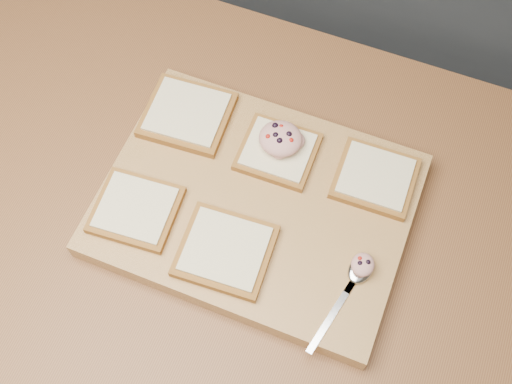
# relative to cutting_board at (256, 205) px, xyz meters

# --- Properties ---
(ground) EXTENTS (4.00, 4.00, 0.00)m
(ground) POSITION_rel_cutting_board_xyz_m (-0.02, -0.03, -0.92)
(ground) COLOR #515459
(ground) RESTS_ON ground
(island_counter) EXTENTS (2.00, 0.80, 0.90)m
(island_counter) POSITION_rel_cutting_board_xyz_m (-0.02, -0.03, -0.46)
(island_counter) COLOR slate
(island_counter) RESTS_ON ground
(cutting_board) EXTENTS (0.45, 0.34, 0.04)m
(cutting_board) POSITION_rel_cutting_board_xyz_m (0.00, 0.00, 0.00)
(cutting_board) COLOR tan
(cutting_board) RESTS_ON island_counter
(bread_far_left) EXTENTS (0.14, 0.13, 0.02)m
(bread_far_left) POSITION_rel_cutting_board_xyz_m (-0.16, 0.10, 0.03)
(bread_far_left) COLOR brown
(bread_far_left) RESTS_ON cutting_board
(bread_far_center) EXTENTS (0.12, 0.11, 0.02)m
(bread_far_center) POSITION_rel_cutting_board_xyz_m (0.00, 0.09, 0.03)
(bread_far_center) COLOR brown
(bread_far_center) RESTS_ON cutting_board
(bread_far_right) EXTENTS (0.12, 0.11, 0.02)m
(bread_far_right) POSITION_rel_cutting_board_xyz_m (0.15, 0.10, 0.03)
(bread_far_right) COLOR brown
(bread_far_right) RESTS_ON cutting_board
(bread_near_left) EXTENTS (0.13, 0.12, 0.02)m
(bread_near_left) POSITION_rel_cutting_board_xyz_m (-0.16, -0.08, 0.03)
(bread_near_left) COLOR brown
(bread_near_left) RESTS_ON cutting_board
(bread_near_center) EXTENTS (0.14, 0.13, 0.02)m
(bread_near_center) POSITION_rel_cutting_board_xyz_m (-0.01, -0.09, 0.03)
(bread_near_center) COLOR brown
(bread_near_center) RESTS_ON cutting_board
(tuna_salad_dollop) EXTENTS (0.07, 0.06, 0.03)m
(tuna_salad_dollop) POSITION_rel_cutting_board_xyz_m (0.00, 0.10, 0.05)
(tuna_salad_dollop) COLOR #DC948D
(tuna_salad_dollop) RESTS_ON bread_far_center
(spoon) EXTENTS (0.06, 0.17, 0.01)m
(spoon) POSITION_rel_cutting_board_xyz_m (0.18, -0.06, 0.02)
(spoon) COLOR silver
(spoon) RESTS_ON cutting_board
(spoon_salad) EXTENTS (0.03, 0.04, 0.02)m
(spoon_salad) POSITION_rel_cutting_board_xyz_m (0.18, -0.05, 0.04)
(spoon_salad) COLOR #DC948D
(spoon_salad) RESTS_ON spoon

